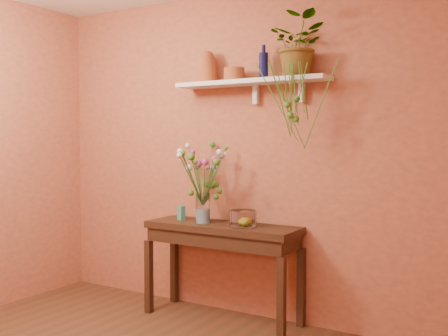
{
  "coord_description": "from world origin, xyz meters",
  "views": [
    {
      "loc": [
        2.07,
        -1.85,
        1.46
      ],
      "look_at": [
        0.0,
        1.55,
        1.25
      ],
      "focal_mm": 42.44,
      "sensor_mm": 36.0,
      "label": 1
    }
  ],
  "objects": [
    {
      "name": "plant_fronds",
      "position": [
        0.5,
        1.69,
        1.73
      ],
      "size": [
        0.6,
        0.32,
        0.63
      ],
      "color": "#3D751F",
      "rests_on": "wall_shelf"
    },
    {
      "name": "carton",
      "position": [
        -0.56,
        1.77,
        0.84
      ],
      "size": [
        0.07,
        0.06,
        0.12
      ],
      "primitive_type": "cube",
      "rotation": [
        0.0,
        0.0,
        -0.33
      ],
      "color": "teal",
      "rests_on": "sideboard"
    },
    {
      "name": "terracotta_jug",
      "position": [
        -0.36,
        1.87,
        2.07
      ],
      "size": [
        0.2,
        0.2,
        0.27
      ],
      "color": "#B4532B",
      "rests_on": "wall_shelf"
    },
    {
      "name": "spider_plant",
      "position": [
        0.48,
        1.85,
        2.17
      ],
      "size": [
        0.42,
        0.37,
        0.46
      ],
      "primitive_type": "imported",
      "rotation": [
        0.0,
        0.0,
        0.03
      ],
      "color": "#3D751F",
      "rests_on": "wall_shelf"
    },
    {
      "name": "glass_bowl",
      "position": [
        0.05,
        1.75,
        0.84
      ],
      "size": [
        0.21,
        0.21,
        0.13
      ],
      "color": "white",
      "rests_on": "sideboard"
    },
    {
      "name": "bouquet",
      "position": [
        -0.31,
        1.73,
        1.25
      ],
      "size": [
        0.51,
        0.6,
        0.52
      ],
      "color": "#386B28",
      "rests_on": "glass_vase"
    },
    {
      "name": "blue_bottle",
      "position": [
        0.16,
        1.89,
        2.05
      ],
      "size": [
        0.09,
        0.09,
        0.27
      ],
      "color": "#0E0F3D",
      "rests_on": "wall_shelf"
    },
    {
      "name": "wall_shelf",
      "position": [
        0.06,
        1.87,
        1.92
      ],
      "size": [
        1.3,
        0.24,
        0.19
      ],
      "color": "white",
      "rests_on": "room"
    },
    {
      "name": "sideboard",
      "position": [
        -0.15,
        1.77,
        0.67
      ],
      "size": [
        1.29,
        0.41,
        0.78
      ],
      "color": "#382013",
      "rests_on": "ground"
    },
    {
      "name": "lemon",
      "position": [
        0.06,
        1.76,
        0.82
      ],
      "size": [
        0.07,
        0.07,
        0.07
      ],
      "primitive_type": "sphere",
      "color": "yellow",
      "rests_on": "glass_bowl"
    },
    {
      "name": "room",
      "position": [
        0.0,
        0.0,
        1.35
      ],
      "size": [
        4.04,
        4.04,
        2.7
      ],
      "color": "#59301D",
      "rests_on": "ground"
    },
    {
      "name": "terracotta_pot",
      "position": [
        -0.08,
        1.85,
        1.99
      ],
      "size": [
        0.21,
        0.21,
        0.1
      ],
      "primitive_type": "cylinder",
      "rotation": [
        0.0,
        0.0,
        -0.34
      ],
      "color": "#B4532B",
      "rests_on": "wall_shelf"
    },
    {
      "name": "glass_vase",
      "position": [
        -0.31,
        1.74,
        0.89
      ],
      "size": [
        0.12,
        0.12,
        0.24
      ],
      "color": "white",
      "rests_on": "sideboard"
    }
  ]
}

